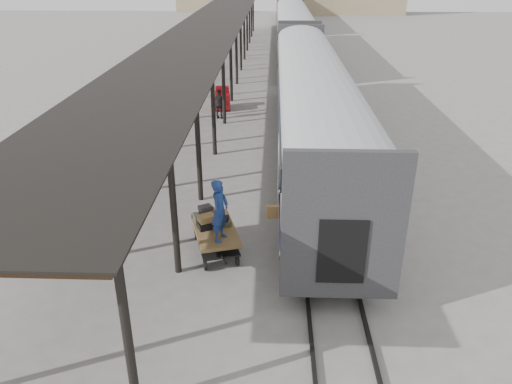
{
  "coord_description": "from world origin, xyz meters",
  "views": [
    {
      "loc": [
        1.46,
        -14.57,
        8.61
      ],
      "look_at": [
        0.93,
        0.13,
        1.7
      ],
      "focal_mm": 35.0,
      "sensor_mm": 36.0,
      "label": 1
    }
  ],
  "objects_px": {
    "baggage_cart": "(215,234)",
    "porter": "(220,210)",
    "pedestrian": "(220,104)",
    "luggage_tug": "(223,99)"
  },
  "relations": [
    {
      "from": "pedestrian",
      "to": "porter",
      "type": "bearing_deg",
      "value": 106.68
    },
    {
      "from": "baggage_cart",
      "to": "porter",
      "type": "distance_m",
      "value": 1.37
    },
    {
      "from": "porter",
      "to": "pedestrian",
      "type": "height_order",
      "value": "porter"
    },
    {
      "from": "baggage_cart",
      "to": "pedestrian",
      "type": "relative_size",
      "value": 1.55
    },
    {
      "from": "luggage_tug",
      "to": "porter",
      "type": "bearing_deg",
      "value": -91.35
    },
    {
      "from": "luggage_tug",
      "to": "pedestrian",
      "type": "relative_size",
      "value": 0.92
    },
    {
      "from": "baggage_cart",
      "to": "porter",
      "type": "xyz_separation_m",
      "value": [
        0.25,
        -0.65,
        1.19
      ]
    },
    {
      "from": "porter",
      "to": "pedestrian",
      "type": "bearing_deg",
      "value": 24.66
    },
    {
      "from": "porter",
      "to": "pedestrian",
      "type": "distance_m",
      "value": 15.51
    },
    {
      "from": "luggage_tug",
      "to": "porter",
      "type": "xyz_separation_m",
      "value": [
        1.66,
        -17.52,
        1.23
      ]
    }
  ]
}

